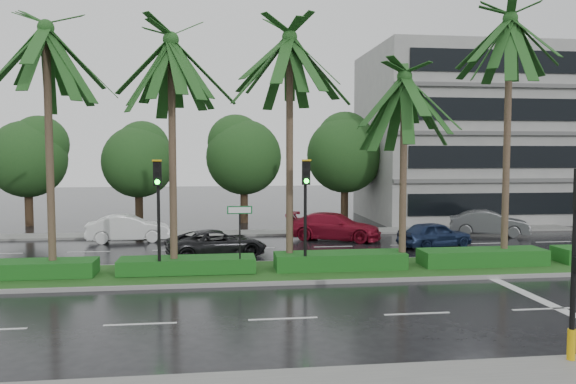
{
  "coord_description": "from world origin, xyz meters",
  "views": [
    {
      "loc": [
        -1.86,
        -20.69,
        4.76
      ],
      "look_at": [
        0.97,
        1.5,
        3.19
      ],
      "focal_mm": 35.0,
      "sensor_mm": 36.0,
      "label": 1
    }
  ],
  "objects": [
    {
      "name": "ground",
      "position": [
        0.0,
        0.0,
        0.0
      ],
      "size": [
        120.0,
        120.0,
        0.0
      ],
      "primitive_type": "plane",
      "color": "black",
      "rests_on": "ground"
    },
    {
      "name": "far_sidewalk",
      "position": [
        0.0,
        12.0,
        0.06
      ],
      "size": [
        40.0,
        2.0,
        0.12
      ],
      "primitive_type": "cube",
      "color": "slate",
      "rests_on": "ground"
    },
    {
      "name": "median",
      "position": [
        0.0,
        1.0,
        0.08
      ],
      "size": [
        36.0,
        4.0,
        0.15
      ],
      "color": "gray",
      "rests_on": "ground"
    },
    {
      "name": "hedge",
      "position": [
        0.0,
        1.0,
        0.45
      ],
      "size": [
        35.2,
        1.4,
        0.6
      ],
      "color": "#154A18",
      "rests_on": "median"
    },
    {
      "name": "lane_markings",
      "position": [
        3.04,
        -0.43,
        0.01
      ],
      "size": [
        34.0,
        13.06,
        0.01
      ],
      "color": "silver",
      "rests_on": "ground"
    },
    {
      "name": "palm_row",
      "position": [
        -1.25,
        1.02,
        8.47
      ],
      "size": [
        26.3,
        4.2,
        10.84
      ],
      "color": "#493C2A",
      "rests_on": "median"
    },
    {
      "name": "signal_median_left",
      "position": [
        -4.0,
        0.3,
        3.0
      ],
      "size": [
        0.34,
        0.42,
        4.36
      ],
      "color": "black",
      "rests_on": "median"
    },
    {
      "name": "signal_median_right",
      "position": [
        1.5,
        0.3,
        3.0
      ],
      "size": [
        0.34,
        0.42,
        4.36
      ],
      "color": "black",
      "rests_on": "median"
    },
    {
      "name": "street_sign",
      "position": [
        -1.0,
        0.48,
        2.12
      ],
      "size": [
        0.95,
        0.09,
        2.6
      ],
      "color": "black",
      "rests_on": "median"
    },
    {
      "name": "bg_trees",
      "position": [
        -0.17,
        17.59,
        4.63
      ],
      "size": [
        32.78,
        5.28,
        7.63
      ],
      "color": "#312716",
      "rests_on": "ground"
    },
    {
      "name": "building",
      "position": [
        17.0,
        18.0,
        6.0
      ],
      "size": [
        16.0,
        10.0,
        12.0
      ],
      "primitive_type": "cube",
      "color": "gray",
      "rests_on": "ground"
    },
    {
      "name": "car_white",
      "position": [
        -6.57,
        9.99,
        0.72
      ],
      "size": [
        1.97,
        4.49,
        1.43
      ],
      "primitive_type": "imported",
      "rotation": [
        0.0,
        0.0,
        1.68
      ],
      "color": "white",
      "rests_on": "ground"
    },
    {
      "name": "car_darkgrey",
      "position": [
        -1.87,
        4.79,
        0.63
      ],
      "size": [
        3.25,
        4.96,
        1.27
      ],
      "primitive_type": "imported",
      "rotation": [
        0.0,
        0.0,
        1.84
      ],
      "color": "black",
      "rests_on": "ground"
    },
    {
      "name": "car_red",
      "position": [
        4.5,
        9.15,
        0.74
      ],
      "size": [
        4.01,
        5.5,
        1.48
      ],
      "primitive_type": "imported",
      "rotation": [
        0.0,
        0.0,
        1.14
      ],
      "color": "maroon",
      "rests_on": "ground"
    },
    {
      "name": "car_blue",
      "position": [
        9.0,
        6.12,
        0.65
      ],
      "size": [
        2.56,
        4.12,
        1.31
      ],
      "primitive_type": "imported",
      "rotation": [
        0.0,
        0.0,
        1.85
      ],
      "color": "#182648",
      "rests_on": "ground"
    },
    {
      "name": "car_grey",
      "position": [
        13.69,
        9.65,
        0.72
      ],
      "size": [
        3.07,
        4.6,
        1.43
      ],
      "primitive_type": "imported",
      "rotation": [
        0.0,
        0.0,
        1.18
      ],
      "color": "#515355",
      "rests_on": "ground"
    }
  ]
}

